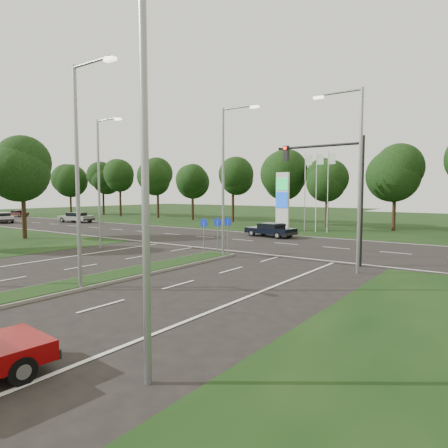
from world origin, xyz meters
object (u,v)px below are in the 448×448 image
Objects in this scene: far_car_a at (76,217)px; far_car_d at (18,213)px; far_car_b at (2,217)px; navy_sedan at (271,230)px.

far_car_a reaches higher than far_car_d.
far_car_b is at bearing 119.86° from far_car_a.
far_car_b is (-7.33, -5.99, 0.00)m from far_car_a.
far_car_b is 13.47m from far_car_d.
far_car_b reaches higher than far_car_d.
far_car_b is 1.30× the size of far_car_d.
navy_sedan is 47.34m from far_car_d.
far_car_b is (-36.26, -6.15, 0.05)m from navy_sedan.
far_car_a reaches higher than navy_sedan.
far_car_a is at bearing 99.23° from navy_sedan.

